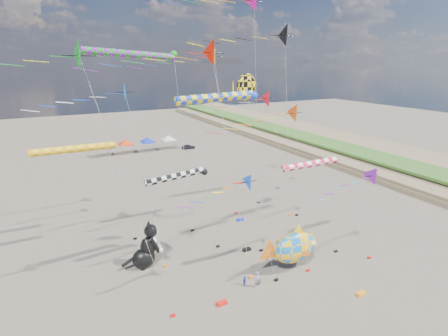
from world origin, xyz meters
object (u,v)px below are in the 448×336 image
fish_inflatable (295,247)px  parked_car (188,147)px  cat_inflatable (145,245)px  child_blue (244,280)px  person_adult (257,279)px  child_green (278,245)px

fish_inflatable → parked_car: size_ratio=2.06×
cat_inflatable → fish_inflatable: (12.91, -7.44, 0.10)m
child_blue → fish_inflatable: bearing=-34.4°
person_adult → child_blue: person_adult is taller
cat_inflatable → child_green: (13.83, -3.45, -1.89)m
fish_inflatable → parked_car: 52.76m
child_blue → person_adult: bearing=-77.1°
person_adult → parked_car: (14.35, 52.65, -0.25)m
person_adult → child_green: size_ratio=1.59×
fish_inflatable → child_blue: 6.06m
fish_inflatable → child_green: fish_inflatable is taller
cat_inflatable → child_green: size_ratio=4.77×
cat_inflatable → fish_inflatable: 14.90m
person_adult → child_blue: 1.27m
cat_inflatable → person_adult: 11.65m
child_green → parked_car: (8.62, 47.87, 0.04)m
child_green → cat_inflatable: bearing=-173.0°
child_blue → parked_car: (15.25, 51.81, 0.08)m
cat_inflatable → parked_car: cat_inflatable is taller
child_green → parked_car: bearing=100.7°
cat_inflatable → person_adult: bearing=-42.0°
person_adult → child_green: (5.73, 4.78, -0.30)m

